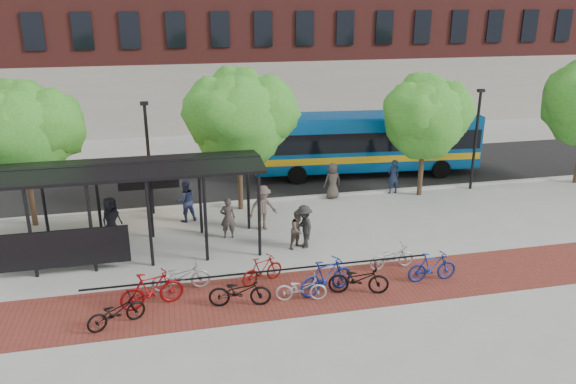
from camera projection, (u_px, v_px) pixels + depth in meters
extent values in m
plane|color=#9E9E99|center=(322.00, 230.00, 23.83)|extent=(160.00, 160.00, 0.00)
cube|color=black|center=(282.00, 175.00, 31.20)|extent=(160.00, 8.00, 0.01)
cube|color=#B7B7B2|center=(300.00, 198.00, 27.50)|extent=(160.00, 0.25, 0.12)
cube|color=maroon|center=(306.00, 292.00, 18.80)|extent=(24.00, 3.00, 0.01)
cube|color=black|center=(263.00, 283.00, 19.37)|extent=(12.00, 0.05, 0.95)
cylinder|color=black|center=(30.00, 234.00, 19.30)|extent=(0.12, 0.12, 3.30)
cylinder|color=black|center=(45.00, 207.00, 21.79)|extent=(0.12, 0.12, 3.30)
cylinder|color=black|center=(91.00, 229.00, 19.72)|extent=(0.12, 0.12, 3.30)
cylinder|color=black|center=(98.00, 203.00, 22.20)|extent=(0.12, 0.12, 3.30)
cylinder|color=black|center=(150.00, 224.00, 20.13)|extent=(0.12, 0.12, 3.30)
cylinder|color=black|center=(150.00, 199.00, 22.62)|extent=(0.12, 0.12, 3.30)
cylinder|color=black|center=(206.00, 219.00, 20.55)|extent=(0.12, 0.12, 3.30)
cylinder|color=black|center=(200.00, 195.00, 23.04)|extent=(0.12, 0.12, 3.30)
cylinder|color=black|center=(259.00, 215.00, 20.96)|extent=(0.12, 0.12, 3.30)
cylinder|color=black|center=(248.00, 192.00, 23.45)|extent=(0.12, 0.12, 3.30)
cube|color=black|center=(63.00, 249.00, 19.67)|extent=(4.50, 0.08, 1.40)
cube|color=black|center=(117.00, 173.00, 19.93)|extent=(10.60, 1.65, 0.29)
cube|color=black|center=(119.00, 162.00, 21.22)|extent=(10.60, 1.65, 0.29)
cube|color=black|center=(121.00, 167.00, 22.00)|extent=(9.00, 0.10, 0.40)
cube|color=black|center=(149.00, 181.00, 22.47)|extent=(2.40, 0.12, 0.70)
cube|color=#FF7200|center=(149.00, 180.00, 22.54)|extent=(2.20, 0.02, 0.55)
cylinder|color=#382619|center=(32.00, 199.00, 23.99)|extent=(0.24, 0.24, 2.38)
sphere|color=#287D21|center=(21.00, 135.00, 23.08)|extent=(4.00, 4.00, 4.00)
sphere|color=#287D21|center=(47.00, 126.00, 23.37)|extent=(3.20, 3.20, 3.20)
sphere|color=#287D21|center=(23.00, 114.00, 23.21)|extent=(2.80, 2.80, 2.80)
cylinder|color=#382619|center=(240.00, 183.00, 25.84)|extent=(0.24, 0.24, 2.52)
sphere|color=#287D21|center=(238.00, 120.00, 24.88)|extent=(4.20, 4.20, 4.20)
sphere|color=#287D21|center=(261.00, 112.00, 25.18)|extent=(3.36, 3.36, 3.36)
sphere|color=#287D21|center=(220.00, 113.00, 24.29)|extent=(3.15, 3.15, 3.15)
sphere|color=#287D21|center=(239.00, 101.00, 25.00)|extent=(2.94, 2.94, 2.94)
cylinder|color=#382619|center=(421.00, 173.00, 27.75)|extent=(0.24, 0.24, 2.27)
sphere|color=#287D21|center=(425.00, 120.00, 26.88)|extent=(3.80, 3.80, 3.80)
sphere|color=#287D21|center=(442.00, 112.00, 27.16)|extent=(3.04, 3.04, 3.04)
sphere|color=#287D21|center=(414.00, 114.00, 26.31)|extent=(2.85, 2.85, 2.85)
sphere|color=#287D21|center=(425.00, 102.00, 27.00)|extent=(2.66, 2.66, 2.66)
cylinder|color=black|center=(149.00, 161.00, 24.88)|extent=(0.14, 0.14, 5.00)
cube|color=black|center=(144.00, 103.00, 24.04)|extent=(0.35, 0.20, 0.15)
cylinder|color=black|center=(475.00, 141.00, 28.20)|extent=(0.14, 0.14, 5.00)
cube|color=black|center=(481.00, 91.00, 27.37)|extent=(0.35, 0.20, 0.15)
cube|color=#074C8F|center=(365.00, 141.00, 30.88)|extent=(12.59, 3.76, 2.84)
cube|color=black|center=(365.00, 137.00, 30.80)|extent=(12.34, 3.78, 1.03)
cube|color=yellow|center=(364.00, 153.00, 31.11)|extent=(12.47, 3.80, 0.36)
cube|color=#074C8F|center=(366.00, 116.00, 30.43)|extent=(12.32, 3.47, 0.19)
cylinder|color=black|center=(297.00, 175.00, 29.57)|extent=(1.01, 0.38, 0.99)
cylinder|color=black|center=(290.00, 161.00, 32.09)|extent=(1.01, 0.38, 0.99)
cylinder|color=black|center=(441.00, 169.00, 30.58)|extent=(1.01, 0.38, 0.99)
cylinder|color=black|center=(423.00, 156.00, 33.09)|extent=(1.01, 0.38, 0.99)
imported|color=black|center=(116.00, 312.00, 16.72)|extent=(1.89, 1.30, 0.94)
imported|color=maroon|center=(152.00, 289.00, 17.73)|extent=(2.10, 1.02, 1.22)
imported|color=gray|center=(181.00, 276.00, 18.79)|extent=(1.98, 0.75, 1.03)
imported|color=black|center=(240.00, 291.00, 17.80)|extent=(2.07, 0.99, 1.04)
imported|color=maroon|center=(262.00, 270.00, 19.27)|extent=(1.68, 1.08, 0.98)
imported|color=#BABABD|center=(301.00, 288.00, 18.16)|extent=(1.74, 0.85, 0.88)
imported|color=navy|center=(326.00, 276.00, 18.55)|extent=(2.11, 1.20, 1.22)
imported|color=black|center=(359.00, 279.00, 18.57)|extent=(2.12, 1.18, 1.05)
imported|color=#AAAAAC|center=(392.00, 257.00, 20.33)|extent=(1.75, 0.72, 0.90)
imported|color=navy|center=(432.00, 267.00, 19.38)|extent=(1.78, 0.52, 1.07)
imported|color=black|center=(111.00, 219.00, 22.56)|extent=(1.05, 1.05, 1.84)
imported|color=#39312E|center=(228.00, 218.00, 22.81)|extent=(0.67, 0.48, 1.72)
imported|color=#21294D|center=(185.00, 201.00, 24.49)|extent=(1.07, 0.92, 1.89)
imported|color=#50423B|center=(263.00, 208.00, 23.57)|extent=(1.41, 1.05, 1.96)
imported|color=#473F38|center=(333.00, 181.00, 27.38)|extent=(0.93, 0.68, 1.76)
imported|color=#1B243F|center=(393.00, 177.00, 28.04)|extent=(0.66, 0.46, 1.75)
imported|color=#4C4438|center=(298.00, 229.00, 21.90)|extent=(0.94, 0.89, 1.55)
imported|color=#252525|center=(304.00, 227.00, 21.92)|extent=(0.80, 1.21, 1.75)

